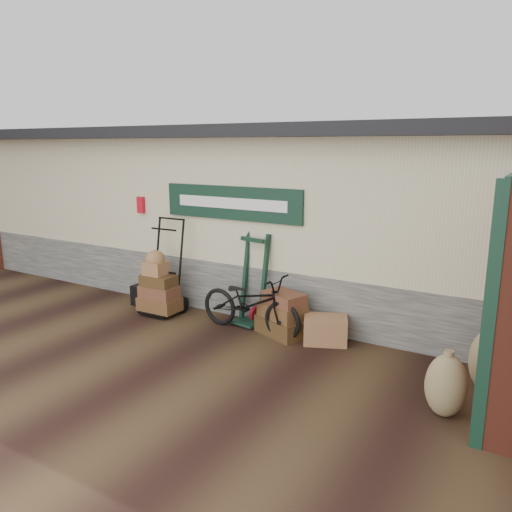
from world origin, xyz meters
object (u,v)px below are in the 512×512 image
at_px(bicycle, 250,300).
at_px(green_barrow, 253,279).
at_px(wicker_hamper, 325,330).
at_px(black_trunk, 144,295).
at_px(porter_trolley, 165,265).
at_px(suitcase_stack, 282,313).

bearing_deg(bicycle, green_barrow, 29.49).
xyz_separation_m(green_barrow, bicycle, (0.18, -0.37, -0.22)).
distance_m(wicker_hamper, bicycle, 1.25).
height_order(black_trunk, bicycle, bicycle).
bearing_deg(porter_trolley, green_barrow, 8.35).
relative_size(suitcase_stack, wicker_hamper, 1.25).
bearing_deg(porter_trolley, wicker_hamper, 0.53).
bearing_deg(black_trunk, wicker_hamper, 0.36).
bearing_deg(suitcase_stack, green_barrow, 162.66).
bearing_deg(suitcase_stack, porter_trolley, -178.40).
xyz_separation_m(suitcase_stack, wicker_hamper, (0.71, 0.03, -0.14)).
bearing_deg(green_barrow, porter_trolley, -159.35).
bearing_deg(green_barrow, suitcase_stack, -6.22).
distance_m(suitcase_stack, black_trunk, 2.89).
xyz_separation_m(porter_trolley, suitcase_stack, (2.27, 0.06, -0.49)).
distance_m(porter_trolley, green_barrow, 1.64).
distance_m(porter_trolley, black_trunk, 0.90).
bearing_deg(black_trunk, porter_trolley, -6.27).
bearing_deg(suitcase_stack, bicycle, -161.26).
bearing_deg(bicycle, black_trunk, 89.55).
xyz_separation_m(green_barrow, wicker_hamper, (1.37, -0.18, -0.54)).
bearing_deg(porter_trolley, black_trunk, 172.54).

